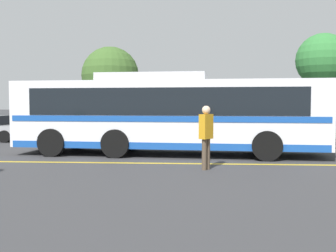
% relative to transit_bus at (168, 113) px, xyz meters
% --- Properties ---
extents(ground_plane, '(220.00, 220.00, 0.00)m').
position_rel_transit_bus_xyz_m(ground_plane, '(0.51, 0.41, -1.55)').
color(ground_plane, '#38383A').
extents(lane_strip_0, '(31.19, 0.20, 0.01)m').
position_rel_transit_bus_xyz_m(lane_strip_0, '(0.01, -2.20, -1.54)').
color(lane_strip_0, gold).
rests_on(lane_strip_0, ground_plane).
extents(curb_strip, '(39.19, 0.36, 0.15)m').
position_rel_transit_bus_xyz_m(curb_strip, '(0.01, 6.28, -1.47)').
color(curb_strip, '#99999E').
rests_on(curb_strip, ground_plane).
extents(transit_bus, '(11.64, 3.35, 2.99)m').
position_rel_transit_bus_xyz_m(transit_bus, '(0.00, 0.00, 0.00)').
color(transit_bus, silver).
rests_on(transit_bus, ground_plane).
extents(parked_car_1, '(4.55, 1.95, 1.58)m').
position_rel_transit_bus_xyz_m(parked_car_1, '(-3.54, 4.62, -0.77)').
color(parked_car_1, black).
rests_on(parked_car_1, ground_plane).
extents(parked_car_2, '(4.20, 2.02, 1.49)m').
position_rel_transit_bus_xyz_m(parked_car_2, '(1.87, 4.92, -0.79)').
color(parked_car_2, navy).
rests_on(parked_car_2, ground_plane).
extents(parked_car_3, '(4.18, 2.00, 1.42)m').
position_rel_transit_bus_xyz_m(parked_car_3, '(6.66, 4.60, -0.84)').
color(parked_car_3, '#335B33').
rests_on(parked_car_3, ground_plane).
extents(pedestrian_0, '(0.42, 0.47, 1.83)m').
position_rel_transit_bus_xyz_m(pedestrian_0, '(1.33, -3.28, -0.50)').
color(pedestrian_0, brown).
rests_on(pedestrian_0, ground_plane).
extents(tree_0, '(3.15, 3.15, 6.06)m').
position_rel_transit_bus_xyz_m(tree_0, '(8.58, 9.61, 2.92)').
color(tree_0, '#513823').
rests_on(tree_0, ground_plane).
extents(tree_1, '(3.48, 3.48, 5.35)m').
position_rel_transit_bus_xyz_m(tree_1, '(-4.15, 9.28, 2.05)').
color(tree_1, '#513823').
rests_on(tree_1, ground_plane).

